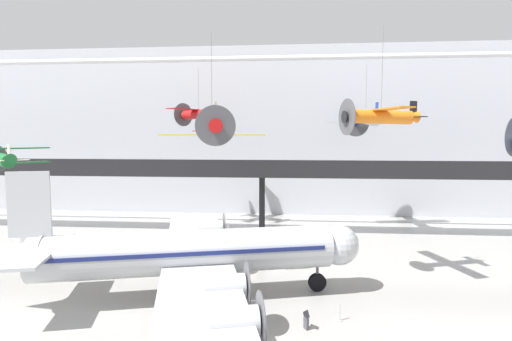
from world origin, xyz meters
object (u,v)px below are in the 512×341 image
at_px(suspended_plane_white_twin, 366,119).
at_px(info_sign_pedestal, 306,322).
at_px(airliner_silver_main, 186,253).
at_px(suspended_plane_red_highwing, 199,114).
at_px(suspended_plane_green_biplane, 0,158).
at_px(suspended_plane_orange_highwing, 381,116).
at_px(stanchion_barrier, 340,315).
at_px(suspended_plane_yellow_lowwing, 212,131).

xyz_separation_m(suspended_plane_white_twin, info_sign_pedestal, (-7.79, -25.70, -12.84)).
distance_m(airliner_silver_main, suspended_plane_red_highwing, 25.74).
bearing_deg(suspended_plane_green_biplane, airliner_silver_main, -150.98).
height_order(suspended_plane_orange_highwing, info_sign_pedestal, suspended_plane_orange_highwing).
bearing_deg(info_sign_pedestal, suspended_plane_red_highwing, 87.69).
bearing_deg(suspended_plane_white_twin, suspended_plane_green_biplane, 113.23).
bearing_deg(stanchion_barrier, suspended_plane_yellow_lowwing, 138.12).
relative_size(suspended_plane_orange_highwing, suspended_plane_red_highwing, 1.10).
height_order(suspended_plane_yellow_lowwing, suspended_plane_red_highwing, suspended_plane_red_highwing).
distance_m(suspended_plane_yellow_lowwing, suspended_plane_orange_highwing, 13.39).
relative_size(suspended_plane_green_biplane, suspended_plane_red_highwing, 1.51).
bearing_deg(suspended_plane_red_highwing, suspended_plane_white_twin, -145.17).
xyz_separation_m(airliner_silver_main, suspended_plane_orange_highwing, (13.95, 5.21, 9.49)).
relative_size(suspended_plane_green_biplane, info_sign_pedestal, 9.07).
relative_size(suspended_plane_red_highwing, info_sign_pedestal, 6.02).
distance_m(airliner_silver_main, suspended_plane_orange_highwing, 17.66).
bearing_deg(suspended_plane_red_highwing, suspended_plane_green_biplane, 98.70).
distance_m(suspended_plane_green_biplane, stanchion_barrier, 27.53).
bearing_deg(stanchion_barrier, airliner_silver_main, 167.92).
relative_size(suspended_plane_yellow_lowwing, suspended_plane_white_twin, 0.91).
xyz_separation_m(airliner_silver_main, suspended_plane_red_highwing, (-4.32, 23.01, 10.68)).
bearing_deg(suspended_plane_red_highwing, stanchion_barrier, 156.99).
height_order(suspended_plane_green_biplane, suspended_plane_white_twin, suspended_plane_white_twin).
relative_size(suspended_plane_yellow_lowwing, suspended_plane_orange_highwing, 1.09).
height_order(suspended_plane_white_twin, stanchion_barrier, suspended_plane_white_twin).
bearing_deg(suspended_plane_orange_highwing, suspended_plane_red_highwing, -62.97).
distance_m(suspended_plane_white_twin, info_sign_pedestal, 29.77).
bearing_deg(stanchion_barrier, suspended_plane_green_biplane, 169.11).
height_order(suspended_plane_white_twin, suspended_plane_orange_highwing, suspended_plane_white_twin).
xyz_separation_m(suspended_plane_green_biplane, suspended_plane_white_twin, (31.16, 19.51, 3.72)).
distance_m(suspended_plane_green_biplane, info_sign_pedestal, 25.84).
height_order(suspended_plane_yellow_lowwing, suspended_plane_orange_highwing, suspended_plane_orange_highwing).
bearing_deg(airliner_silver_main, suspended_plane_yellow_lowwing, 69.36).
distance_m(suspended_plane_green_biplane, suspended_plane_white_twin, 36.95).
relative_size(suspended_plane_yellow_lowwing, stanchion_barrier, 8.31).
height_order(suspended_plane_green_biplane, stanchion_barrier, suspended_plane_green_biplane).
bearing_deg(airliner_silver_main, stanchion_barrier, -26.85).
relative_size(airliner_silver_main, stanchion_barrier, 26.73).
xyz_separation_m(suspended_plane_green_biplane, suspended_plane_red_highwing, (10.94, 20.29, 4.41)).
bearing_deg(suspended_plane_orange_highwing, info_sign_pedestal, 37.31).
height_order(suspended_plane_white_twin, suspended_plane_red_highwing, suspended_plane_red_highwing).
bearing_deg(suspended_plane_green_biplane, stanchion_barrier, -151.77).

